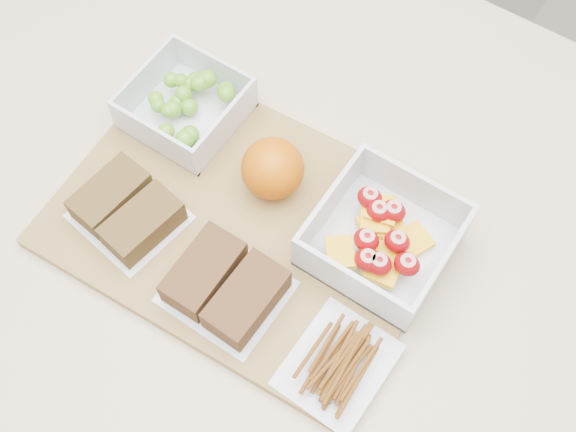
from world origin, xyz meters
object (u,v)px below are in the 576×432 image
Objects in this scene: cutting_board at (246,225)px; pretzel_bag at (339,362)px; orange at (273,169)px; sandwich_bag_left at (127,210)px; grape_container at (188,105)px; fruit_container at (382,238)px; sandwich_bag_center at (225,286)px.

pretzel_bag is at bearing -28.39° from cutting_board.
orange is at bearing 87.92° from cutting_board.
sandwich_bag_left is (-0.11, -0.07, 0.03)m from cutting_board.
grape_container is 0.36m from pretzel_bag.
grape_container is 0.15m from sandwich_bag_left.
sandwich_bag_center is at bearing -128.82° from fruit_container.
orange is 0.14m from sandwich_bag_center.
grape_container is 1.06× the size of pretzel_bag.
sandwich_bag_center is at bearing -5.06° from sandwich_bag_left.
fruit_container is 0.14m from pretzel_bag.
orange reaches higher than sandwich_bag_left.
sandwich_bag_center is (-0.11, -0.14, -0.01)m from fruit_container.
fruit_container reaches higher than sandwich_bag_left.
orange is 0.61× the size of pretzel_bag.
sandwich_bag_center is at bearing -43.28° from grape_container.
sandwich_bag_center is (0.17, -0.16, -0.00)m from grape_container.
sandwich_bag_left is at bearing 177.15° from pretzel_bag.
sandwich_bag_left is at bearing -131.63° from orange.
fruit_container is at bearing 51.18° from sandwich_bag_center.
orange is at bearing 48.37° from sandwich_bag_left.
orange reaches higher than pretzel_bag.
cutting_board is at bearing -30.28° from grape_container.
cutting_board is 3.56× the size of pretzel_bag.
pretzel_bag reaches higher than cutting_board.
fruit_container is at bearing -0.43° from orange.
grape_container is (-0.14, 0.08, 0.03)m from cutting_board.
sandwich_bag_center is at bearing -71.47° from cutting_board.
orange is at bearing 179.57° from fruit_container.
orange reaches higher than fruit_container.
grape_container is 0.87× the size of fruit_container.
sandwich_bag_left reaches higher than cutting_board.
sandwich_bag_center reaches higher than sandwich_bag_left.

